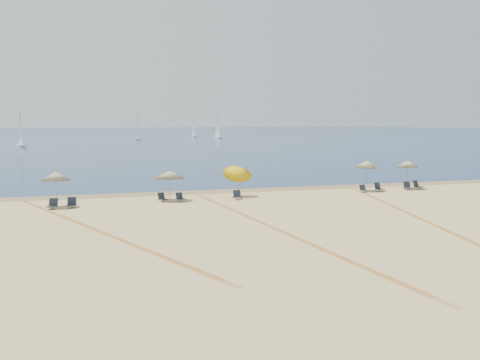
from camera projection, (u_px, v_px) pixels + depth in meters
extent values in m
plane|color=tan|center=(382.00, 259.00, 23.63)|extent=(160.00, 160.00, 0.00)
plane|color=#0C2151|center=(95.00, 134.00, 237.23)|extent=(500.00, 500.00, 0.00)
plane|color=olive|center=(226.00, 191.00, 46.41)|extent=(500.00, 500.00, 0.00)
cylinder|color=gray|center=(56.00, 190.00, 37.71)|extent=(0.05, 0.05, 2.24)
cone|color=#F9EDC6|center=(56.00, 176.00, 37.60)|extent=(1.97, 1.97, 0.55)
sphere|color=gray|center=(55.00, 171.00, 37.57)|extent=(0.08, 0.08, 0.08)
cylinder|color=gray|center=(170.00, 186.00, 40.79)|extent=(0.05, 0.05, 2.03)
cone|color=#F9EDC6|center=(169.00, 175.00, 40.70)|extent=(2.27, 2.27, 0.55)
sphere|color=gray|center=(169.00, 170.00, 40.67)|extent=(0.08, 0.08, 0.08)
cylinder|color=gray|center=(240.00, 184.00, 42.29)|extent=(0.05, 1.21, 2.12)
cone|color=yellow|center=(238.00, 171.00, 42.68)|extent=(2.20, 2.19, 1.55)
sphere|color=gray|center=(238.00, 167.00, 42.65)|extent=(0.08, 0.08, 0.08)
cylinder|color=gray|center=(367.00, 177.00, 46.25)|extent=(0.05, 0.19, 2.35)
cone|color=#F9EDC6|center=(366.00, 164.00, 46.20)|extent=(1.87, 1.90, 0.66)
sphere|color=gray|center=(367.00, 161.00, 46.17)|extent=(0.08, 0.08, 0.08)
cylinder|color=gray|center=(407.00, 175.00, 47.88)|extent=(0.05, 0.05, 2.26)
cone|color=#F9EDC6|center=(408.00, 164.00, 47.77)|extent=(2.01, 2.01, 0.55)
sphere|color=gray|center=(408.00, 160.00, 47.74)|extent=(0.08, 0.08, 0.08)
cube|color=black|center=(52.00, 206.00, 36.74)|extent=(0.75, 0.75, 0.05)
cube|color=black|center=(54.00, 202.00, 37.00)|extent=(0.62, 0.40, 0.52)
cylinder|color=#A5A5AD|center=(48.00, 208.00, 36.56)|extent=(0.03, 0.03, 0.19)
cylinder|color=#A5A5AD|center=(55.00, 208.00, 36.54)|extent=(0.03, 0.03, 0.19)
cube|color=black|center=(72.00, 205.00, 37.31)|extent=(0.65, 0.65, 0.05)
cube|color=black|center=(72.00, 201.00, 37.56)|extent=(0.60, 0.29, 0.51)
cylinder|color=#A5A5AD|center=(68.00, 207.00, 37.08)|extent=(0.03, 0.03, 0.19)
cylinder|color=#A5A5AD|center=(75.00, 207.00, 37.16)|extent=(0.03, 0.03, 0.19)
cube|color=black|center=(163.00, 199.00, 40.15)|extent=(0.71, 0.71, 0.05)
cube|color=black|center=(161.00, 196.00, 40.32)|extent=(0.57, 0.40, 0.48)
cylinder|color=#A5A5AD|center=(161.00, 201.00, 39.83)|extent=(0.02, 0.02, 0.17)
cylinder|color=#A5A5AD|center=(166.00, 201.00, 40.12)|extent=(0.02, 0.02, 0.17)
cube|color=black|center=(181.00, 199.00, 40.40)|extent=(0.63, 0.63, 0.05)
cube|color=black|center=(179.00, 196.00, 40.58)|extent=(0.54, 0.33, 0.45)
cylinder|color=#A5A5AD|center=(179.00, 201.00, 40.12)|extent=(0.02, 0.02, 0.17)
cylinder|color=#A5A5AD|center=(184.00, 200.00, 40.35)|extent=(0.02, 0.02, 0.17)
cube|color=black|center=(238.00, 197.00, 41.19)|extent=(0.58, 0.58, 0.05)
cube|color=black|center=(237.00, 193.00, 41.42)|extent=(0.57, 0.23, 0.50)
cylinder|color=#A5A5AD|center=(236.00, 199.00, 40.93)|extent=(0.02, 0.02, 0.18)
cylinder|color=#A5A5AD|center=(242.00, 199.00, 41.08)|extent=(0.02, 0.02, 0.18)
cube|color=black|center=(364.00, 190.00, 45.43)|extent=(0.49, 0.49, 0.04)
cube|color=black|center=(362.00, 187.00, 45.64)|extent=(0.49, 0.18, 0.44)
cylinder|color=#A5A5AD|center=(363.00, 192.00, 45.21)|extent=(0.02, 0.02, 0.16)
cylinder|color=#A5A5AD|center=(367.00, 191.00, 45.33)|extent=(0.02, 0.02, 0.16)
cube|color=black|center=(380.00, 189.00, 46.01)|extent=(0.72, 0.72, 0.05)
cube|color=black|center=(377.00, 186.00, 46.22)|extent=(0.62, 0.37, 0.52)
cylinder|color=#A5A5AD|center=(379.00, 191.00, 45.69)|extent=(0.03, 0.03, 0.19)
cylinder|color=#A5A5AD|center=(383.00, 190.00, 45.95)|extent=(0.03, 0.03, 0.19)
cube|color=black|center=(408.00, 188.00, 46.89)|extent=(0.62, 0.62, 0.05)
cube|color=black|center=(407.00, 185.00, 47.14)|extent=(0.58, 0.27, 0.50)
cylinder|color=#A5A5AD|center=(407.00, 189.00, 46.67)|extent=(0.02, 0.02, 0.18)
cylinder|color=#A5A5AD|center=(412.00, 189.00, 46.75)|extent=(0.02, 0.02, 0.18)
cube|color=black|center=(419.00, 187.00, 47.44)|extent=(0.79, 0.79, 0.05)
cube|color=black|center=(416.00, 183.00, 47.64)|extent=(0.64, 0.44, 0.54)
cylinder|color=#A5A5AD|center=(419.00, 189.00, 47.09)|extent=(0.03, 0.03, 0.20)
cylinder|color=#A5A5AD|center=(422.00, 188.00, 47.40)|extent=(0.03, 0.03, 0.20)
cube|color=white|center=(21.00, 146.00, 121.27)|extent=(2.56, 5.31, 0.56)
cylinder|color=gray|center=(20.00, 129.00, 120.88)|extent=(0.11, 0.11, 7.48)
cube|color=white|center=(194.00, 136.00, 190.49)|extent=(1.18, 4.59, 0.50)
cylinder|color=gray|center=(194.00, 127.00, 190.14)|extent=(0.10, 0.10, 6.67)
cube|color=white|center=(218.00, 137.00, 179.78)|extent=(2.01, 5.26, 0.56)
cylinder|color=gray|center=(218.00, 126.00, 179.39)|extent=(0.11, 0.11, 7.45)
cube|color=white|center=(138.00, 139.00, 166.08)|extent=(2.19, 5.68, 0.60)
cylinder|color=gray|center=(138.00, 125.00, 165.66)|extent=(0.12, 0.12, 8.05)
plane|color=tan|center=(274.00, 228.00, 30.42)|extent=(29.61, 29.61, 0.00)
plane|color=tan|center=(266.00, 224.00, 31.44)|extent=(29.61, 29.61, 0.00)
plane|color=tan|center=(420.00, 219.00, 33.28)|extent=(33.72, 33.72, 0.00)
plane|color=tan|center=(413.00, 216.00, 34.38)|extent=(33.72, 33.72, 0.00)
plane|color=tan|center=(89.00, 227.00, 30.70)|extent=(35.64, 35.64, 0.00)
plane|color=tan|center=(81.00, 224.00, 31.58)|extent=(35.64, 35.64, 0.00)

